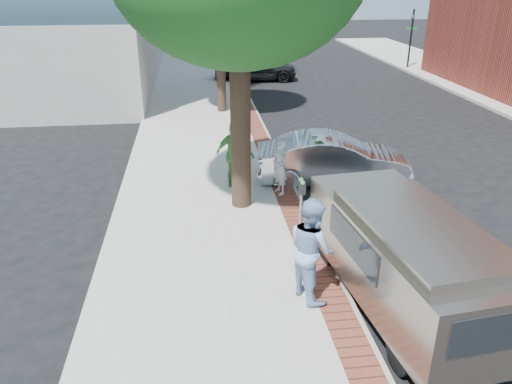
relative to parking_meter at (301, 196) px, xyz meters
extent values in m
plane|color=black|center=(-0.59, 0.09, -1.21)|extent=(120.00, 120.00, 0.00)
cube|color=#9E9991|center=(-2.09, 8.09, -1.13)|extent=(5.00, 60.00, 0.15)
cube|color=brown|center=(0.11, 8.09, -1.05)|extent=(0.60, 60.00, 0.01)
cube|color=gray|center=(0.46, 8.09, -1.13)|extent=(0.10, 60.00, 0.15)
cube|color=gray|center=(-13.59, 22.09, 0.79)|extent=(18.20, 22.20, 4.00)
cylinder|color=black|center=(0.31, 22.09, 0.69)|extent=(0.12, 0.12, 3.80)
imported|color=black|center=(0.31, 22.09, 1.79)|extent=(0.18, 0.15, 0.90)
cube|color=#1E7238|center=(0.31, 22.09, 1.39)|extent=(0.70, 0.03, 0.18)
cylinder|color=black|center=(11.91, 22.09, 0.69)|extent=(0.12, 0.12, 3.80)
imported|color=black|center=(11.91, 22.09, 1.79)|extent=(0.18, 0.15, 0.90)
cube|color=#1E7238|center=(11.91, 22.09, 1.39)|extent=(0.70, 0.03, 0.18)
cylinder|color=black|center=(-1.19, 1.99, 1.14)|extent=(0.52, 0.52, 4.40)
cylinder|color=black|center=(-1.09, 12.09, 0.87)|extent=(0.40, 0.40, 3.85)
cylinder|color=gray|center=(0.00, 0.00, -0.48)|extent=(0.07, 0.07, 1.15)
cube|color=#2D3030|center=(0.00, -0.09, 0.21)|extent=(0.12, 0.14, 0.24)
cube|color=#2D3030|center=(0.00, 0.09, 0.21)|extent=(0.12, 0.14, 0.24)
sphere|color=#3F8C4C|center=(0.00, -0.09, 0.36)|extent=(0.11, 0.11, 0.11)
sphere|color=#3F8C4C|center=(0.00, 0.09, 0.36)|extent=(0.11, 0.11, 0.11)
imported|color=silver|center=(-0.04, 2.59, -0.27)|extent=(0.54, 0.66, 1.56)
imported|color=#89A8D5|center=(-0.30, -2.30, -0.03)|extent=(1.05, 1.19, 2.04)
imported|color=#4C9142|center=(-1.25, 3.24, -0.08)|extent=(1.24, 0.94, 1.95)
imported|color=silver|center=(1.71, 3.50, -0.46)|extent=(4.71, 2.15, 1.50)
imported|color=black|center=(1.37, 19.58, -0.38)|extent=(4.90, 2.10, 1.65)
cube|color=gray|center=(1.44, -2.59, -0.16)|extent=(2.55, 5.25, 1.42)
cube|color=gray|center=(1.19, -0.39, -0.45)|extent=(2.04, 1.16, 0.84)
cube|color=gray|center=(1.47, -2.91, 0.64)|extent=(2.18, 3.76, 0.17)
cylinder|color=black|center=(0.40, -1.07, -0.87)|extent=(0.30, 0.70, 0.67)
cylinder|color=black|center=(2.12, -0.88, -0.87)|extent=(0.30, 0.70, 0.67)
cylinder|color=black|center=(0.76, -4.31, -0.87)|extent=(0.30, 0.70, 0.67)
cylinder|color=black|center=(2.48, -4.12, -0.87)|extent=(0.30, 0.70, 0.67)
cube|color=black|center=(2.42, -2.27, 0.17)|extent=(0.25, 2.10, 0.58)
cube|color=black|center=(0.41, -2.50, 0.17)|extent=(0.25, 2.10, 0.58)
cube|color=black|center=(1.72, -5.12, 0.11)|extent=(1.57, 0.20, 0.63)
cube|color=black|center=(1.14, 0.08, -0.10)|extent=(1.68, 0.21, 0.42)
camera|label=1|loc=(-2.33, -10.19, 4.67)|focal=35.00mm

